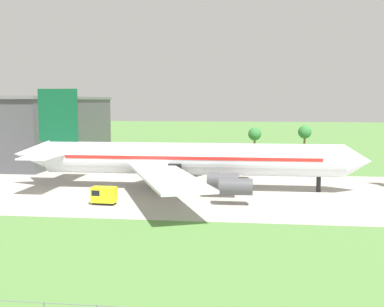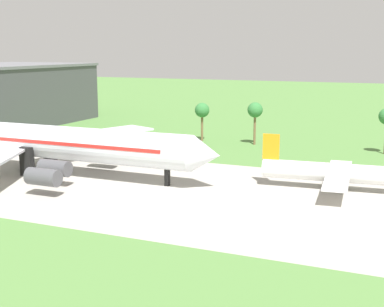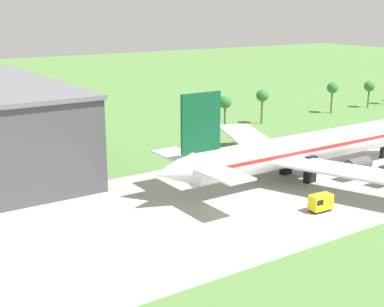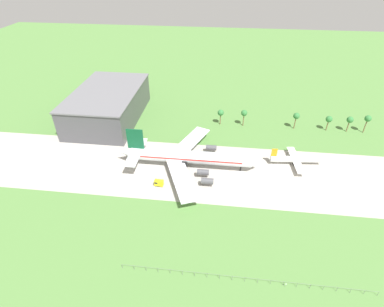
{
  "view_description": "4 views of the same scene",
  "coord_description": "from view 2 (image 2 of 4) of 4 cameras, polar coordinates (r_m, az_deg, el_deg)",
  "views": [
    {
      "loc": [
        -13.17,
        -87.18,
        16.78
      ],
      "look_at": [
        -24.05,
        2.31,
        6.85
      ],
      "focal_mm": 45.0,
      "sensor_mm": 36.0,
      "label": 1
    },
    {
      "loc": [
        37.1,
        -75.38,
        22.4
      ],
      "look_at": [
        3.9,
        2.31,
        5.85
      ],
      "focal_mm": 50.0,
      "sensor_mm": 36.0,
      "label": 2
    },
    {
      "loc": [
        -100.39,
        -70.06,
        32.51
      ],
      "look_at": [
        -52.01,
        2.31,
        8.85
      ],
      "focal_mm": 50.0,
      "sensor_mm": 36.0,
      "label": 3
    },
    {
      "loc": [
        -10.22,
        -111.16,
        87.89
      ],
      "look_at": [
        -23.96,
        5.0,
        6.0
      ],
      "focal_mm": 28.0,
      "sensor_mm": 36.0,
      "label": 4
    }
  ],
  "objects": [
    {
      "name": "ground_plane",
      "position": [
        86.94,
        -2.97,
        -3.86
      ],
      "size": [
        600.0,
        600.0,
        0.0
      ],
      "primitive_type": "plane",
      "color": "#517F3D"
    },
    {
      "name": "regional_aircraft",
      "position": [
        88.85,
        15.25,
        -2.02
      ],
      "size": [
        24.48,
        22.09,
        8.67
      ],
      "color": "white",
      "rests_on": "ground_plane"
    },
    {
      "name": "jet_airliner",
      "position": [
        101.06,
        -15.45,
        1.21
      ],
      "size": [
        68.22,
        60.77,
        19.05
      ],
      "color": "silver",
      "rests_on": "ground_plane"
    },
    {
      "name": "taxiway_strip",
      "position": [
        86.94,
        -2.97,
        -3.85
      ],
      "size": [
        320.0,
        44.0,
        0.02
      ],
      "color": "#A8A399",
      "rests_on": "ground_plane"
    }
  ]
}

